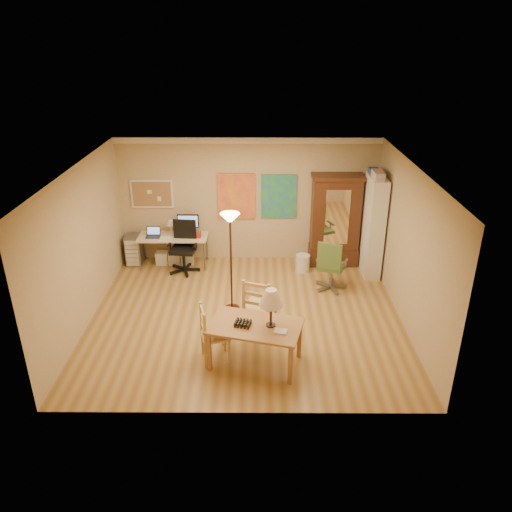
{
  "coord_description": "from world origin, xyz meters",
  "views": [
    {
      "loc": [
        0.22,
        -7.72,
        4.69
      ],
      "look_at": [
        0.18,
        0.3,
        1.04
      ],
      "focal_mm": 35.0,
      "sensor_mm": 36.0,
      "label": 1
    }
  ],
  "objects_px": {
    "dining_table": "(261,318)",
    "computer_desk": "(175,247)",
    "armoire": "(335,226)",
    "office_chair_green": "(330,276)",
    "office_chair_black": "(184,258)",
    "bookshelf": "(373,227)"
  },
  "relations": [
    {
      "from": "dining_table",
      "to": "armoire",
      "type": "height_order",
      "value": "armoire"
    },
    {
      "from": "office_chair_black",
      "to": "bookshelf",
      "type": "distance_m",
      "value": 3.96
    },
    {
      "from": "office_chair_black",
      "to": "armoire",
      "type": "height_order",
      "value": "armoire"
    },
    {
      "from": "bookshelf",
      "to": "office_chair_black",
      "type": "bearing_deg",
      "value": 179.11
    },
    {
      "from": "office_chair_green",
      "to": "armoire",
      "type": "height_order",
      "value": "armoire"
    },
    {
      "from": "office_chair_green",
      "to": "armoire",
      "type": "bearing_deg",
      "value": 80.14
    },
    {
      "from": "bookshelf",
      "to": "armoire",
      "type": "bearing_deg",
      "value": 145.89
    },
    {
      "from": "dining_table",
      "to": "bookshelf",
      "type": "xyz_separation_m",
      "value": [
        2.29,
        3.16,
        0.22
      ]
    },
    {
      "from": "dining_table",
      "to": "bookshelf",
      "type": "relative_size",
      "value": 0.74
    },
    {
      "from": "computer_desk",
      "to": "armoire",
      "type": "height_order",
      "value": "armoire"
    },
    {
      "from": "computer_desk",
      "to": "office_chair_black",
      "type": "bearing_deg",
      "value": -54.44
    },
    {
      "from": "office_chair_black",
      "to": "office_chair_green",
      "type": "xyz_separation_m",
      "value": [
        2.98,
        -0.81,
        -0.01
      ]
    },
    {
      "from": "dining_table",
      "to": "computer_desk",
      "type": "xyz_separation_m",
      "value": [
        -1.84,
        3.55,
        -0.4
      ]
    },
    {
      "from": "armoire",
      "to": "bookshelf",
      "type": "xyz_separation_m",
      "value": [
        0.7,
        -0.47,
        0.17
      ]
    },
    {
      "from": "dining_table",
      "to": "armoire",
      "type": "xyz_separation_m",
      "value": [
        1.59,
        3.64,
        0.05
      ]
    },
    {
      "from": "computer_desk",
      "to": "bookshelf",
      "type": "height_order",
      "value": "bookshelf"
    },
    {
      "from": "computer_desk",
      "to": "dining_table",
      "type": "bearing_deg",
      "value": -62.6
    },
    {
      "from": "office_chair_green",
      "to": "bookshelf",
      "type": "distance_m",
      "value": 1.4
    },
    {
      "from": "office_chair_green",
      "to": "armoire",
      "type": "distance_m",
      "value": 1.37
    },
    {
      "from": "armoire",
      "to": "dining_table",
      "type": "bearing_deg",
      "value": -113.58
    },
    {
      "from": "office_chair_black",
      "to": "armoire",
      "type": "distance_m",
      "value": 3.27
    },
    {
      "from": "office_chair_green",
      "to": "office_chair_black",
      "type": "bearing_deg",
      "value": 164.78
    }
  ]
}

